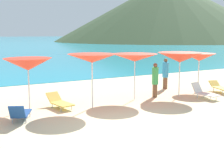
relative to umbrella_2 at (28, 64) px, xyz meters
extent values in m
cube|color=beige|center=(2.35, 5.47, -2.03)|extent=(50.00, 100.00, 0.30)
cone|color=#384C2D|center=(84.70, 94.06, 12.23)|extent=(103.03, 103.03, 28.22)
cylinder|color=silver|center=(0.00, 0.00, -0.88)|extent=(0.05, 0.05, 2.01)
cone|color=red|center=(0.00, 0.00, 0.00)|extent=(2.05, 2.05, 0.51)
sphere|color=silver|center=(0.00, 0.00, 0.16)|extent=(0.07, 0.07, 0.07)
cylinder|color=silver|center=(2.40, -1.08, -0.78)|extent=(0.05, 0.05, 2.20)
cone|color=red|center=(2.40, -1.08, 0.23)|extent=(2.21, 2.21, 0.37)
sphere|color=silver|center=(2.40, -1.08, 0.35)|extent=(0.07, 0.07, 0.07)
cylinder|color=silver|center=(4.81, -0.65, -0.83)|extent=(0.04, 0.04, 2.11)
cone|color=red|center=(4.81, -0.65, 0.14)|extent=(2.15, 2.15, 0.37)
sphere|color=silver|center=(4.81, -0.65, 0.26)|extent=(0.07, 0.07, 0.07)
cylinder|color=silver|center=(7.17, -1.13, -0.83)|extent=(0.05, 0.05, 2.09)
cone|color=red|center=(7.17, -1.13, 0.09)|extent=(2.21, 2.21, 0.49)
sphere|color=silver|center=(7.17, -1.13, 0.24)|extent=(0.07, 0.07, 0.07)
cylinder|color=silver|center=(9.27, -0.38, -0.90)|extent=(0.06, 0.06, 1.96)
cone|color=red|center=(9.27, -0.38, -0.03)|extent=(1.96, 1.96, 0.42)
sphere|color=silver|center=(9.27, -0.38, 0.11)|extent=(0.07, 0.07, 0.07)
cube|color=#D8BF4C|center=(1.20, -0.67, -1.66)|extent=(0.78, 1.15, 0.05)
cube|color=#D8BF4C|center=(1.06, 0.04, -1.49)|extent=(0.64, 0.53, 0.38)
cylinder|color=silver|center=(1.01, -1.04, -1.78)|extent=(0.04, 0.04, 0.19)
cylinder|color=silver|center=(1.50, -0.94, -1.78)|extent=(0.04, 0.04, 0.19)
cylinder|color=silver|center=(0.87, -0.31, -1.78)|extent=(0.04, 0.04, 0.19)
cylinder|color=silver|center=(1.37, -0.22, -1.78)|extent=(0.04, 0.04, 0.19)
cube|color=#D8BF4C|center=(9.78, -1.62, -1.63)|extent=(0.85, 1.29, 0.05)
cube|color=#D8BF4C|center=(9.99, -0.87, -1.50)|extent=(0.61, 0.52, 0.31)
cylinder|color=silver|center=(9.46, -1.92, -1.77)|extent=(0.04, 0.04, 0.22)
cylinder|color=silver|center=(9.68, -1.12, -1.77)|extent=(0.04, 0.04, 0.22)
cylinder|color=silver|center=(10.13, -1.25, -1.77)|extent=(0.04, 0.04, 0.22)
cube|color=white|center=(7.95, -2.31, -1.65)|extent=(0.74, 1.08, 0.05)
cube|color=white|center=(7.85, -1.68, -1.41)|extent=(0.60, 0.40, 0.52)
cylinder|color=silver|center=(7.75, -2.64, -1.78)|extent=(0.04, 0.04, 0.20)
cylinder|color=silver|center=(8.25, -2.57, -1.78)|extent=(0.04, 0.04, 0.20)
cylinder|color=silver|center=(7.64, -1.95, -1.78)|extent=(0.04, 0.04, 0.20)
cylinder|color=silver|center=(8.14, -1.87, -1.78)|extent=(0.04, 0.04, 0.20)
cube|color=#1E478C|center=(-0.61, -1.42, -1.64)|extent=(0.95, 1.25, 0.05)
cube|color=#1E478C|center=(-0.89, -2.06, -1.41)|extent=(0.60, 0.49, 0.50)
cylinder|color=silver|center=(-0.26, -1.19, -1.77)|extent=(0.04, 0.04, 0.21)
cylinder|color=silver|center=(-0.69, -1.00, -1.77)|extent=(0.04, 0.04, 0.21)
cylinder|color=silver|center=(-0.58, -1.91, -1.77)|extent=(0.04, 0.04, 0.21)
cylinder|color=silver|center=(-1.00, -1.73, -1.77)|extent=(0.04, 0.04, 0.21)
cylinder|color=brown|center=(6.01, -0.68, -1.55)|extent=(0.24, 0.24, 0.65)
cylinder|color=#3FB259|center=(6.01, -0.68, -0.80)|extent=(0.32, 0.32, 0.85)
sphere|color=brown|center=(6.01, -0.68, -0.28)|extent=(0.21, 0.21, 0.21)
cylinder|color=brown|center=(7.88, 0.81, -1.54)|extent=(0.26, 0.26, 0.67)
cylinder|color=#3399D8|center=(7.88, 0.81, -0.77)|extent=(0.34, 0.34, 0.87)
sphere|color=brown|center=(7.88, 0.81, -0.23)|extent=(0.22, 0.22, 0.22)
camera|label=1|loc=(-2.65, -11.94, 1.21)|focal=46.09mm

